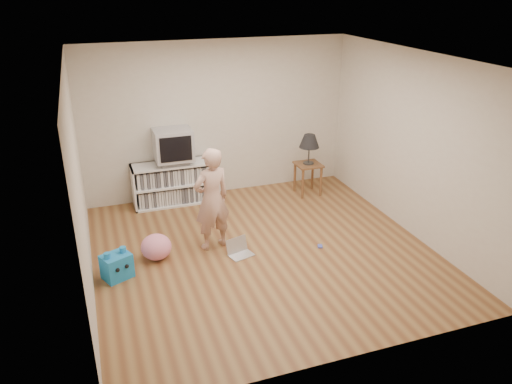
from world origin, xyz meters
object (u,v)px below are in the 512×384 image
object	(u,v)px
table_lamp	(309,142)
person	(212,199)
laptop	(239,250)
crt_tv	(173,144)
side_table	(308,171)
media_unit	(175,183)
plush_blue	(117,266)
plush_pink	(156,247)
dvd_deck	(174,161)

from	to	relation	value
table_lamp	person	size ratio (longest dim) A/B	0.35
laptop	crt_tv	bearing A→B (deg)	87.26
crt_tv	side_table	xyz separation A→B (m)	(2.23, -0.37, -0.60)
media_unit	plush_blue	world-z (taller)	media_unit
crt_tv	table_lamp	world-z (taller)	crt_tv
side_table	table_lamp	world-z (taller)	table_lamp
side_table	plush_pink	xyz separation A→B (m)	(-2.83, -1.35, -0.24)
crt_tv	laptop	world-z (taller)	crt_tv
media_unit	table_lamp	bearing A→B (deg)	-9.79
table_lamp	side_table	bearing A→B (deg)	0.00
media_unit	person	distance (m)	1.73
media_unit	crt_tv	distance (m)	0.67
media_unit	person	size ratio (longest dim) A/B	0.96
table_lamp	media_unit	bearing A→B (deg)	170.21
laptop	plush_pink	xyz separation A→B (m)	(-1.08, 0.26, 0.11)
crt_tv	laptop	size ratio (longest dim) A/B	1.59
table_lamp	plush_blue	bearing A→B (deg)	-153.78
crt_tv	side_table	world-z (taller)	crt_tv
table_lamp	plush_pink	size ratio (longest dim) A/B	1.27
table_lamp	person	xyz separation A→B (m)	(-2.03, -1.29, -0.21)
dvd_deck	table_lamp	world-z (taller)	table_lamp
side_table	person	bearing A→B (deg)	-147.51
plush_pink	dvd_deck	bearing A→B (deg)	70.87
media_unit	plush_blue	xyz separation A→B (m)	(-1.14, -2.04, -0.18)
table_lamp	plush_pink	bearing A→B (deg)	-154.47
crt_tv	table_lamp	bearing A→B (deg)	-9.32
table_lamp	plush_blue	size ratio (longest dim) A/B	1.22
dvd_deck	table_lamp	xyz separation A→B (m)	(2.23, -0.37, 0.21)
laptop	plush_blue	size ratio (longest dim) A/B	0.90
dvd_deck	plush_pink	size ratio (longest dim) A/B	1.11
media_unit	plush_pink	bearing A→B (deg)	-108.97
crt_tv	person	distance (m)	1.70
plush_blue	plush_pink	world-z (taller)	plush_blue
media_unit	table_lamp	xyz separation A→B (m)	(2.23, -0.39, 0.59)
media_unit	laptop	world-z (taller)	media_unit
laptop	plush_blue	world-z (taller)	plush_blue
side_table	plush_pink	bearing A→B (deg)	-154.47
dvd_deck	laptop	xyz separation A→B (m)	(0.48, -1.98, -0.67)
media_unit	dvd_deck	world-z (taller)	dvd_deck
crt_tv	person	bearing A→B (deg)	-83.04
media_unit	plush_pink	distance (m)	1.85
dvd_deck	plush_blue	world-z (taller)	dvd_deck
crt_tv	plush_pink	distance (m)	2.01
side_table	table_lamp	xyz separation A→B (m)	(-0.00, 0.00, 0.53)
side_table	table_lamp	distance (m)	0.53
laptop	plush_pink	distance (m)	1.11
laptop	media_unit	bearing A→B (deg)	87.14
side_table	plush_blue	world-z (taller)	side_table
crt_tv	person	size ratio (longest dim) A/B	0.41
dvd_deck	person	bearing A→B (deg)	-83.06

